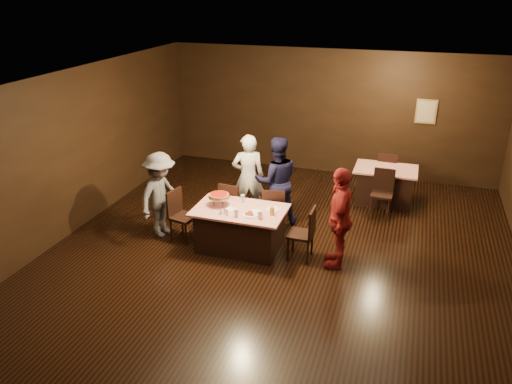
% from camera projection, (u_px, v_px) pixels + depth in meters
% --- Properties ---
extents(room, '(10.00, 10.04, 3.02)m').
position_uv_depth(room, '(272.00, 149.00, 7.41)').
color(room, black).
rests_on(room, ground).
extents(main_table, '(1.60, 1.00, 0.77)m').
position_uv_depth(main_table, '(240.00, 229.00, 8.84)').
color(main_table, '#A4100A').
rests_on(main_table, ground).
extents(back_table, '(1.30, 0.90, 0.77)m').
position_uv_depth(back_table, '(384.00, 185.00, 10.71)').
color(back_table, '#B1190B').
rests_on(back_table, ground).
extents(chair_far_left, '(0.47, 0.47, 0.95)m').
position_uv_depth(chair_far_left, '(233.00, 205.00, 9.57)').
color(chair_far_left, black).
rests_on(chair_far_left, ground).
extents(chair_far_right, '(0.51, 0.51, 0.95)m').
position_uv_depth(chair_far_right, '(273.00, 210.00, 9.34)').
color(chair_far_right, black).
rests_on(chair_far_right, ground).
extents(chair_end_left, '(0.50, 0.50, 0.95)m').
position_uv_depth(chair_end_left, '(183.00, 216.00, 9.11)').
color(chair_end_left, black).
rests_on(chair_end_left, ground).
extents(chair_end_right, '(0.42, 0.42, 0.95)m').
position_uv_depth(chair_end_right, '(301.00, 233.00, 8.49)').
color(chair_end_right, black).
rests_on(chair_end_right, ground).
extents(chair_back_near, '(0.43, 0.43, 0.95)m').
position_uv_depth(chair_back_near, '(382.00, 194.00, 10.07)').
color(chair_back_near, black).
rests_on(chair_back_near, ground).
extents(chair_back_far, '(0.44, 0.44, 0.95)m').
position_uv_depth(chair_back_far, '(387.00, 172.00, 11.20)').
color(chair_back_far, black).
rests_on(chair_back_far, ground).
extents(diner_white_jacket, '(0.75, 0.63, 1.74)m').
position_uv_depth(diner_white_jacket, '(248.00, 177.00, 9.84)').
color(diner_white_jacket, silver).
rests_on(diner_white_jacket, ground).
extents(diner_navy_hoodie, '(1.05, 0.96, 1.76)m').
position_uv_depth(diner_navy_hoodie, '(276.00, 181.00, 9.60)').
color(diner_navy_hoodie, black).
rests_on(diner_navy_hoodie, ground).
extents(diner_grey_knit, '(0.78, 1.14, 1.62)m').
position_uv_depth(diner_grey_knit, '(161.00, 195.00, 9.16)').
color(diner_grey_knit, '#5C5B60').
rests_on(diner_grey_knit, ground).
extents(diner_red_shirt, '(0.54, 1.06, 1.74)m').
position_uv_depth(diner_red_shirt, '(340.00, 218.00, 8.14)').
color(diner_red_shirt, maroon).
rests_on(diner_red_shirt, ground).
extents(pizza_stand, '(0.38, 0.38, 0.22)m').
position_uv_depth(pizza_stand, '(219.00, 196.00, 8.77)').
color(pizza_stand, black).
rests_on(pizza_stand, main_table).
extents(plate_with_slice, '(0.25, 0.25, 0.06)m').
position_uv_depth(plate_with_slice, '(250.00, 214.00, 8.45)').
color(plate_with_slice, white).
rests_on(plate_with_slice, main_table).
extents(plate_empty, '(0.25, 0.25, 0.01)m').
position_uv_depth(plate_empty, '(272.00, 209.00, 8.66)').
color(plate_empty, white).
rests_on(plate_empty, main_table).
extents(glass_front_left, '(0.08, 0.08, 0.14)m').
position_uv_depth(glass_front_left, '(236.00, 213.00, 8.38)').
color(glass_front_left, silver).
rests_on(glass_front_left, main_table).
extents(glass_front_right, '(0.08, 0.08, 0.14)m').
position_uv_depth(glass_front_right, '(260.00, 215.00, 8.31)').
color(glass_front_right, silver).
rests_on(glass_front_right, main_table).
extents(glass_amber, '(0.08, 0.08, 0.14)m').
position_uv_depth(glass_amber, '(272.00, 211.00, 8.44)').
color(glass_amber, '#BF7F26').
rests_on(glass_amber, main_table).
extents(glass_back, '(0.08, 0.08, 0.14)m').
position_uv_depth(glass_back, '(243.00, 199.00, 8.93)').
color(glass_back, silver).
rests_on(glass_back, main_table).
extents(condiments, '(0.17, 0.10, 0.09)m').
position_uv_depth(condiments, '(224.00, 212.00, 8.47)').
color(condiments, silver).
rests_on(condiments, main_table).
extents(napkin_center, '(0.19, 0.19, 0.01)m').
position_uv_depth(napkin_center, '(256.00, 211.00, 8.60)').
color(napkin_center, white).
rests_on(napkin_center, main_table).
extents(napkin_left, '(0.21, 0.21, 0.01)m').
position_uv_depth(napkin_left, '(231.00, 209.00, 8.68)').
color(napkin_left, white).
rests_on(napkin_left, main_table).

